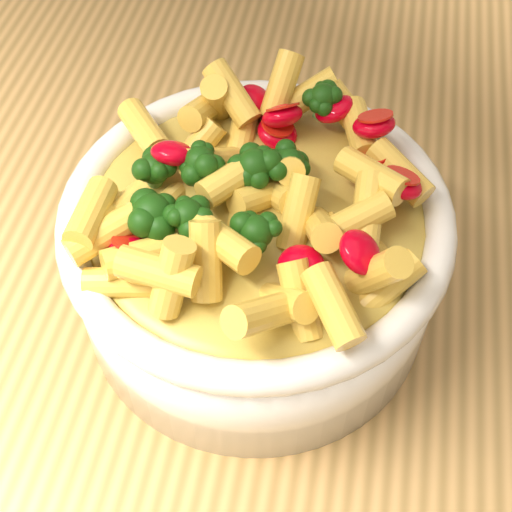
# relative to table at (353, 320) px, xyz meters

# --- Properties ---
(table) EXTENTS (1.20, 0.80, 0.90)m
(table) POSITION_rel_table_xyz_m (0.00, 0.00, 0.00)
(table) COLOR tan
(table) RESTS_ON ground
(serving_bowl) EXTENTS (0.23, 0.23, 0.10)m
(serving_bowl) POSITION_rel_table_xyz_m (-0.07, -0.06, 0.15)
(serving_bowl) COLOR white
(serving_bowl) RESTS_ON table
(pasta_salad) EXTENTS (0.18, 0.18, 0.04)m
(pasta_salad) POSITION_rel_table_xyz_m (-0.07, -0.06, 0.21)
(pasta_salad) COLOR #FFCF50
(pasta_salad) RESTS_ON serving_bowl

